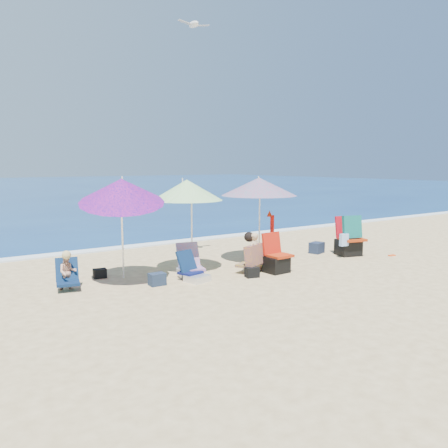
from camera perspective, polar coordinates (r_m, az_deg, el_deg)
ground at (r=10.32m, az=4.56°, el=-6.54°), size 120.00×120.00×0.00m
foam at (r=14.54m, az=-8.26°, el=-2.43°), size 120.00×0.50×0.04m
umbrella_turquoise at (r=11.60m, az=4.34°, el=4.61°), size 2.49×2.49×2.18m
umbrella_striped at (r=10.50m, az=-4.60°, el=4.19°), size 2.08×2.08×2.17m
umbrella_blue at (r=9.59m, az=-12.52°, el=4.02°), size 2.31×2.35×2.38m
furled_umbrella at (r=11.70m, az=5.88°, el=-1.23°), size 0.26×0.18×1.33m
chair_navy at (r=9.97m, az=-3.81°, el=-6.04°), size 0.57×0.75×0.63m
chair_rainbow at (r=10.40m, az=-4.22°, el=-5.34°), size 0.65×0.79×0.72m
camp_chair_left at (r=10.75m, az=6.44°, el=-4.50°), size 0.60×0.56×0.91m
camp_chair_right at (r=13.05m, az=15.14°, el=-2.02°), size 0.91×0.82×1.12m
person_center at (r=10.54m, az=3.60°, el=-3.66°), size 0.73×0.67×0.95m
person_left at (r=9.70m, az=-18.74°, el=-5.61°), size 0.54×0.62×0.80m
bag_navy_a at (r=9.68m, az=-8.25°, el=-6.76°), size 0.33×0.24×0.25m
bag_black_a at (r=10.54m, az=-15.07°, el=-5.90°), size 0.31×0.25×0.20m
bag_tan at (r=11.04m, az=4.65°, el=-4.97°), size 0.29×0.21×0.24m
bag_navy_b at (r=13.24m, az=11.36°, el=-2.88°), size 0.47×0.40×0.30m
bag_black_b at (r=10.26m, az=3.48°, el=-5.96°), size 0.33×0.27×0.22m
orange_item at (r=13.41m, az=20.00°, el=-3.65°), size 0.22×0.11×0.03m
seagull at (r=11.59m, az=-3.77°, el=23.36°), size 0.80×0.36×0.14m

